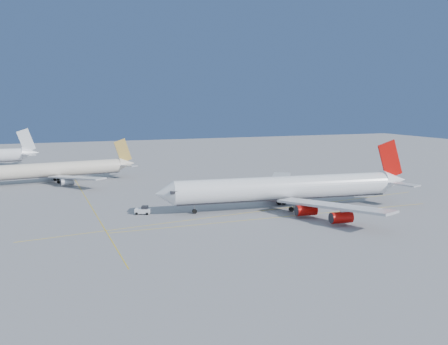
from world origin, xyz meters
TOP-DOWN VIEW (x-y plane):
  - ground at (0.00, 0.00)m, footprint 500.00×500.00m
  - taxiway_lines at (-14.71, 6.34)m, footprint 118.86×140.00m
  - airliner_virgin at (11.13, -4.94)m, footprint 74.44×66.54m
  - airliner_etihad at (-45.75, 65.58)m, footprint 57.96×53.15m
  - pushback_tug at (-28.39, 2.02)m, footprint 4.39×3.66m

SIDE VIEW (x-z plane):
  - ground at x=0.00m, z-range 0.00..0.00m
  - taxiway_lines at x=-14.71m, z-range 0.00..0.02m
  - pushback_tug at x=-28.39m, z-range -0.08..2.13m
  - airliner_etihad at x=-45.75m, z-range -2.96..12.17m
  - airliner_virgin at x=11.13m, z-range -3.64..14.71m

